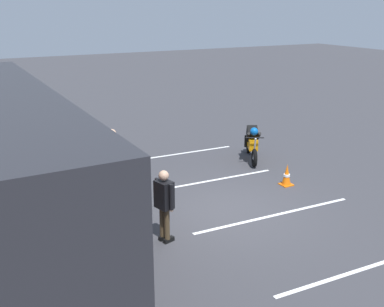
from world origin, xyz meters
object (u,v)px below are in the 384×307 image
parked_motorcycle_dark (95,209)px  stunt_motorcycle (252,142)px  spectator_right (113,155)px  spectator_centre (119,169)px  parked_motorcycle_silver (70,177)px  spectator_left (140,186)px  traffic_cone (287,175)px  spectator_far_left (164,200)px

parked_motorcycle_dark → stunt_motorcycle: 6.50m
spectator_right → spectator_centre: bearing=169.8°
parked_motorcycle_silver → stunt_motorcycle: bearing=-89.6°
spectator_left → traffic_cone: 4.73m
parked_motorcycle_silver → spectator_left: bearing=-159.7°
spectator_right → stunt_motorcycle: bearing=-84.3°
parked_motorcycle_silver → parked_motorcycle_dark: size_ratio=1.00×
spectator_centre → parked_motorcycle_silver: 1.81m
parked_motorcycle_silver → traffic_cone: bearing=-112.1°
spectator_centre → parked_motorcycle_dark: 1.38m
spectator_right → traffic_cone: (-1.85, -4.56, -0.78)m
spectator_left → spectator_right: spectator_right is taller
spectator_far_left → spectator_centre: (2.23, 0.24, 0.04)m
stunt_motorcycle → traffic_cone: size_ratio=2.98×
spectator_left → parked_motorcycle_dark: bearing=69.4°
spectator_centre → spectator_left: bearing=-176.9°
spectator_centre → traffic_cone: size_ratio=2.74×
spectator_far_left → spectator_left: spectator_far_left is taller
spectator_centre → spectator_right: (1.00, -0.18, 0.06)m
parked_motorcycle_dark → spectator_centre: bearing=-45.9°
parked_motorcycle_silver → spectator_centre: bearing=-147.3°
spectator_far_left → parked_motorcycle_silver: bearing=17.7°
spectator_right → parked_motorcycle_silver: spectator_right is taller
spectator_centre → stunt_motorcycle: (1.49, -5.14, -0.42)m
spectator_centre → spectator_right: size_ratio=0.96×
spectator_left → parked_motorcycle_dark: size_ratio=0.81×
spectator_left → traffic_cone: (0.39, -4.67, -0.68)m
spectator_left → traffic_cone: size_ratio=2.64×
spectator_far_left → stunt_motorcycle: 6.16m
stunt_motorcycle → traffic_cone: bearing=170.2°
parked_motorcycle_silver → stunt_motorcycle: size_ratio=1.09×
spectator_far_left → spectator_centre: bearing=6.2°
spectator_centre → stunt_motorcycle: 5.37m
spectator_far_left → spectator_centre: spectator_centre is taller
spectator_left → parked_motorcycle_dark: 1.16m
spectator_centre → parked_motorcycle_silver: size_ratio=0.85×
parked_motorcycle_dark → stunt_motorcycle: stunt_motorcycle is taller
spectator_far_left → stunt_motorcycle: bearing=-52.8°
stunt_motorcycle → traffic_cone: 2.40m
parked_motorcycle_dark → stunt_motorcycle: bearing=-68.6°
spectator_far_left → traffic_cone: size_ratio=2.64×
spectator_right → traffic_cone: 4.98m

